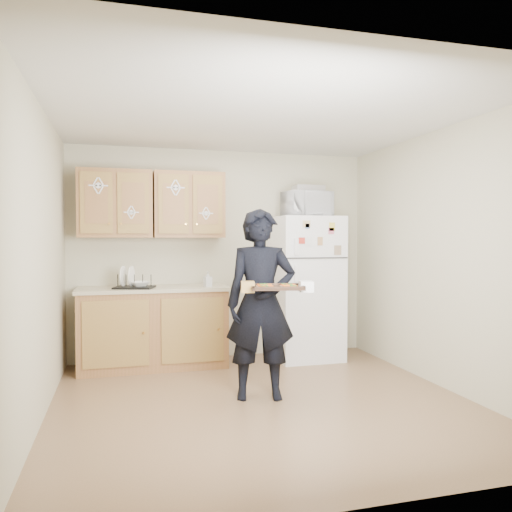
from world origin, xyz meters
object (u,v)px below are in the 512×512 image
object	(u,v)px
refrigerator	(306,288)
baking_tray	(277,288)
person	(261,304)
dish_rack	(134,281)
microwave	(307,204)

from	to	relation	value
refrigerator	baking_tray	distance (m)	1.83
person	baking_tray	xyz separation A→B (m)	(0.06, -0.29, 0.17)
refrigerator	person	bearing A→B (deg)	-125.56
baking_tray	dish_rack	bearing A→B (deg)	137.54
refrigerator	dish_rack	xyz separation A→B (m)	(-2.00, -0.04, 0.13)
baking_tray	refrigerator	bearing A→B (deg)	72.81
person	microwave	bearing A→B (deg)	65.23
dish_rack	refrigerator	bearing A→B (deg)	1.29
microwave	dish_rack	size ratio (longest dim) A/B	1.31
person	dish_rack	world-z (taller)	person
refrigerator	baking_tray	world-z (taller)	refrigerator
person	dish_rack	size ratio (longest dim) A/B	4.21
baking_tray	person	bearing A→B (deg)	112.90
dish_rack	baking_tray	bearing A→B (deg)	-53.91
baking_tray	microwave	bearing A→B (deg)	72.42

